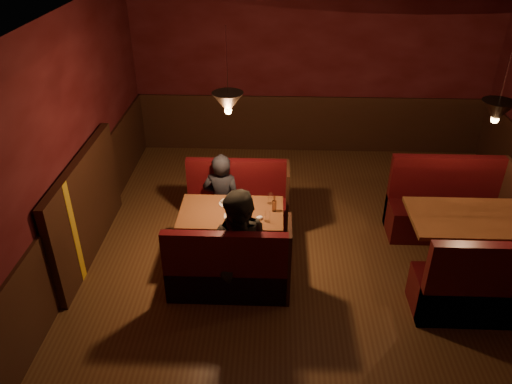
{
  "coord_description": "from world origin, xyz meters",
  "views": [
    {
      "loc": [
        -0.63,
        -4.7,
        3.93
      ],
      "look_at": [
        -0.83,
        0.34,
        0.95
      ],
      "focal_mm": 35.0,
      "sensor_mm": 36.0,
      "label": 1
    }
  ],
  "objects_px": {
    "main_table": "(233,222)",
    "diner_a": "(221,180)",
    "main_bench_far": "(238,206)",
    "diner_b": "(242,233)",
    "main_bench_near": "(229,274)",
    "second_bench_near": "(489,292)",
    "second_bench_far": "(445,210)",
    "second_table": "(466,231)"
  },
  "relations": [
    {
      "from": "second_table",
      "to": "second_bench_far",
      "type": "bearing_deg",
      "value": 87.8
    },
    {
      "from": "main_bench_far",
      "to": "second_bench_near",
      "type": "distance_m",
      "value": 3.23
    },
    {
      "from": "second_bench_far",
      "to": "second_bench_near",
      "type": "relative_size",
      "value": 1.0
    },
    {
      "from": "main_bench_near",
      "to": "diner_a",
      "type": "height_order",
      "value": "diner_a"
    },
    {
      "from": "main_table",
      "to": "main_bench_far",
      "type": "height_order",
      "value": "main_bench_far"
    },
    {
      "from": "main_bench_far",
      "to": "diner_a",
      "type": "distance_m",
      "value": 0.47
    },
    {
      "from": "diner_a",
      "to": "diner_b",
      "type": "relative_size",
      "value": 0.87
    },
    {
      "from": "second_bench_near",
      "to": "diner_b",
      "type": "relative_size",
      "value": 0.89
    },
    {
      "from": "main_bench_near",
      "to": "second_table",
      "type": "xyz_separation_m",
      "value": [
        2.74,
        0.57,
        0.26
      ]
    },
    {
      "from": "diner_a",
      "to": "diner_b",
      "type": "xyz_separation_m",
      "value": [
        0.37,
        -1.35,
        0.11
      ]
    },
    {
      "from": "main_bench_near",
      "to": "diner_a",
      "type": "relative_size",
      "value": 0.96
    },
    {
      "from": "main_bench_far",
      "to": "diner_b",
      "type": "height_order",
      "value": "diner_b"
    },
    {
      "from": "main_table",
      "to": "second_bench_near",
      "type": "xyz_separation_m",
      "value": [
        2.79,
        -0.95,
        -0.18
      ]
    },
    {
      "from": "main_bench_far",
      "to": "diner_a",
      "type": "xyz_separation_m",
      "value": [
        -0.21,
        -0.03,
        0.42
      ]
    },
    {
      "from": "second_bench_far",
      "to": "second_bench_near",
      "type": "height_order",
      "value": "same"
    },
    {
      "from": "main_table",
      "to": "second_bench_far",
      "type": "xyz_separation_m",
      "value": [
        2.79,
        0.66,
        -0.18
      ]
    },
    {
      "from": "main_table",
      "to": "second_bench_far",
      "type": "bearing_deg",
      "value": 13.34
    },
    {
      "from": "second_bench_far",
      "to": "diner_b",
      "type": "xyz_separation_m",
      "value": [
        -2.62,
        -1.33,
        0.49
      ]
    },
    {
      "from": "main_table",
      "to": "second_bench_far",
      "type": "relative_size",
      "value": 0.84
    },
    {
      "from": "main_table",
      "to": "diner_b",
      "type": "relative_size",
      "value": 0.75
    },
    {
      "from": "main_table",
      "to": "main_bench_near",
      "type": "distance_m",
      "value": 0.74
    },
    {
      "from": "main_bench_far",
      "to": "second_bench_near",
      "type": "height_order",
      "value": "second_bench_near"
    },
    {
      "from": "main_bench_far",
      "to": "diner_b",
      "type": "bearing_deg",
      "value": -83.64
    },
    {
      "from": "second_bench_far",
      "to": "main_table",
      "type": "bearing_deg",
      "value": -166.66
    },
    {
      "from": "main_bench_far",
      "to": "diner_a",
      "type": "height_order",
      "value": "diner_a"
    },
    {
      "from": "second_bench_near",
      "to": "diner_a",
      "type": "relative_size",
      "value": 1.03
    },
    {
      "from": "main_bench_near",
      "to": "diner_b",
      "type": "height_order",
      "value": "diner_b"
    },
    {
      "from": "second_bench_near",
      "to": "diner_b",
      "type": "xyz_separation_m",
      "value": [
        -2.62,
        0.28,
        0.49
      ]
    },
    {
      "from": "second_table",
      "to": "diner_a",
      "type": "bearing_deg",
      "value": 164.42
    },
    {
      "from": "diner_b",
      "to": "main_bench_far",
      "type": "bearing_deg",
      "value": 104.96
    },
    {
      "from": "main_table",
      "to": "diner_b",
      "type": "bearing_deg",
      "value": -75.96
    },
    {
      "from": "second_bench_near",
      "to": "diner_b",
      "type": "distance_m",
      "value": 2.68
    },
    {
      "from": "second_table",
      "to": "second_bench_far",
      "type": "relative_size",
      "value": 0.9
    },
    {
      "from": "second_bench_far",
      "to": "second_bench_near",
      "type": "bearing_deg",
      "value": -90.0
    },
    {
      "from": "main_bench_far",
      "to": "second_bench_near",
      "type": "relative_size",
      "value": 0.93
    },
    {
      "from": "second_table",
      "to": "diner_b",
      "type": "relative_size",
      "value": 0.81
    },
    {
      "from": "main_bench_near",
      "to": "diner_b",
      "type": "relative_size",
      "value": 0.83
    },
    {
      "from": "second_bench_far",
      "to": "diner_a",
      "type": "distance_m",
      "value": 3.01
    },
    {
      "from": "main_bench_near",
      "to": "second_bench_near",
      "type": "relative_size",
      "value": 0.93
    },
    {
      "from": "main_table",
      "to": "diner_a",
      "type": "relative_size",
      "value": 0.87
    },
    {
      "from": "main_bench_far",
      "to": "second_table",
      "type": "bearing_deg",
      "value": -17.31
    },
    {
      "from": "main_bench_near",
      "to": "second_table",
      "type": "relative_size",
      "value": 1.02
    }
  ]
}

